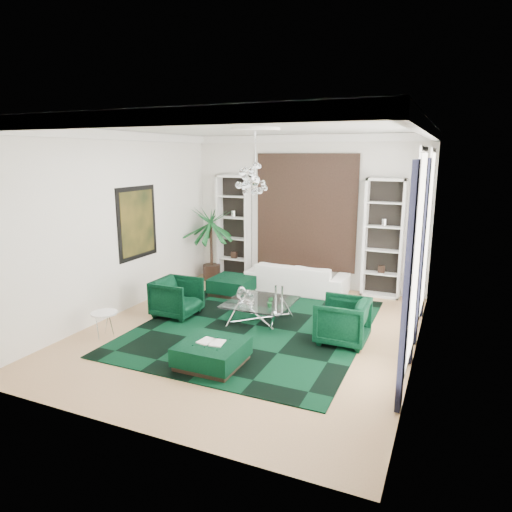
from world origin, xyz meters
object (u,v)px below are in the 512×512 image
at_px(sofa, 297,278).
at_px(coffee_table, 260,312).
at_px(armchair_right, 342,321).
at_px(armchair_left, 177,298).
at_px(palm, 211,234).
at_px(side_table, 105,325).
at_px(ottoman_side, 233,286).
at_px(ottoman_front, 212,354).

bearing_deg(sofa, coffee_table, 90.00).
bearing_deg(coffee_table, armchair_right, -11.31).
bearing_deg(armchair_left, palm, 14.28).
xyz_separation_m(sofa, side_table, (-2.35, -4.15, -0.13)).
distance_m(sofa, ottoman_side, 1.60).
relative_size(sofa, side_table, 5.08).
relative_size(ottoman_side, palm, 0.37).
distance_m(coffee_table, ottoman_side, 1.98).
relative_size(armchair_left, palm, 0.35).
relative_size(ottoman_front, side_table, 2.05).
distance_m(ottoman_side, side_table, 3.45).
relative_size(armchair_left, coffee_table, 0.68).
xyz_separation_m(ottoman_side, side_table, (-1.00, -3.30, 0.02)).
height_order(armchair_left, ottoman_side, armchair_left).
bearing_deg(side_table, armchair_left, 68.20).
bearing_deg(armchair_left, armchair_right, -90.00).
bearing_deg(coffee_table, sofa, 90.00).
bearing_deg(side_table, ottoman_front, -5.95).
bearing_deg(palm, coffee_table, -44.41).
bearing_deg(sofa, palm, -2.34).
xyz_separation_m(side_table, palm, (-0.10, 4.25, 1.04)).
relative_size(sofa, ottoman_side, 2.58).
bearing_deg(side_table, palm, 91.35).
bearing_deg(side_table, ottoman_side, 73.14).
distance_m(sofa, coffee_table, 2.30).
height_order(ottoman_front, side_table, side_table).
height_order(sofa, armchair_left, armchair_left).
xyz_separation_m(coffee_table, ottoman_front, (0.05, -2.10, -0.02)).
distance_m(armchair_left, armchair_right, 3.50).
distance_m(sofa, ottoman_front, 4.40).
height_order(armchair_right, coffee_table, armchair_right).
xyz_separation_m(armchair_right, coffee_table, (-1.75, 0.35, -0.19)).
bearing_deg(armchair_right, ottoman_front, -44.17).
relative_size(coffee_table, palm, 0.50).
bearing_deg(ottoman_side, ottoman_front, -68.48).
relative_size(ottoman_side, side_table, 1.97).
distance_m(sofa, side_table, 4.77).
height_order(ottoman_side, side_table, side_table).
height_order(armchair_right, side_table, armchair_right).
height_order(armchair_right, ottoman_side, armchair_right).
relative_size(armchair_right, coffee_table, 0.70).
xyz_separation_m(armchair_left, coffee_table, (1.75, 0.35, -0.18)).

